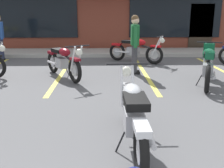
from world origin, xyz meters
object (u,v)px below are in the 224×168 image
Objects in this scene: motorcycle_red_sportbike at (63,61)px; person_in_shorts_foreground at (135,41)px; motorcycle_orange_scrambler at (136,49)px; motorcycle_foreground_classic at (133,113)px; motorcycle_blue_standard at (208,63)px.

motorcycle_red_sportbike is 2.11m from person_in_shorts_foreground.
motorcycle_red_sportbike is 1.11× the size of person_in_shorts_foreground.
motorcycle_red_sportbike is 3.16m from motorcycle_orange_scrambler.
motorcycle_red_sportbike is at bearing -166.80° from person_in_shorts_foreground.
motorcycle_foreground_classic is 4.43m from person_in_shorts_foreground.
motorcycle_foreground_classic and motorcycle_red_sportbike have the same top height.
motorcycle_foreground_classic is 6.18m from motorcycle_orange_scrambler.
motorcycle_foreground_classic is 1.12× the size of motorcycle_orange_scrambler.
motorcycle_orange_scrambler is (0.73, 6.14, 0.00)m from motorcycle_foreground_classic.
motorcycle_orange_scrambler is at bearing 83.19° from motorcycle_foreground_classic.
person_in_shorts_foreground is (-1.70, 1.22, 0.42)m from motorcycle_blue_standard.
motorcycle_red_sportbike is 0.99× the size of motorcycle_orange_scrambler.
motorcycle_red_sportbike is (-1.50, 3.91, 0.00)m from motorcycle_foreground_classic.
motorcycle_foreground_classic is 4.19m from motorcycle_red_sportbike.
motorcycle_foreground_classic is at bearing -68.98° from motorcycle_red_sportbike.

